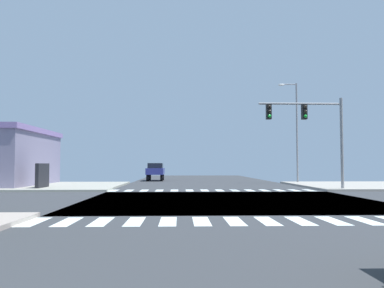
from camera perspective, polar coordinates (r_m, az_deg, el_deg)
name	(u,v)px	position (r m, az deg, el deg)	size (l,w,h in m)	color
ground	(229,201)	(19.74, 5.31, -7.96)	(90.00, 90.00, 0.05)	#333639
sidewalk_corner_ne	(374,185)	(35.12, 24.38, -5.36)	(12.00, 12.00, 0.14)	#A09B91
sidewalk_corner_nw	(42,186)	(33.29, -20.40, -5.58)	(12.00, 12.00, 0.14)	#9C9C8E
crosswalk_near	(251,221)	(12.53, 8.33, -10.72)	(13.50, 2.00, 0.01)	white
crosswalk_far	(212,190)	(26.96, 2.86, -6.56)	(13.50, 2.00, 0.01)	white
traffic_signal_mast	(309,122)	(27.99, 16.21, 2.97)	(5.66, 0.55, 6.18)	gray
street_lamp	(295,124)	(38.29, 14.29, 2.72)	(1.78, 0.32, 9.23)	gray
sedan_outer_6	(155,170)	(43.43, -5.18, -3.72)	(1.80, 4.30, 1.88)	black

